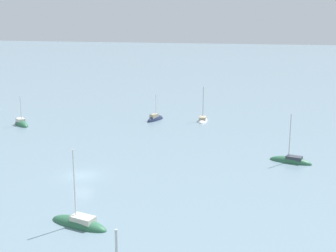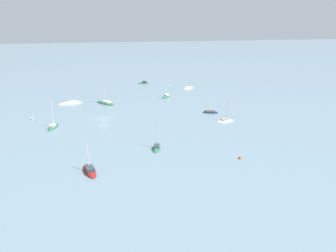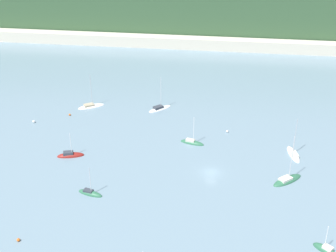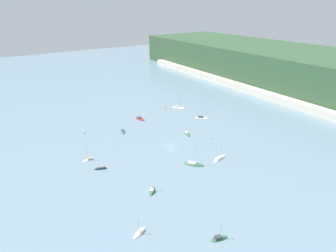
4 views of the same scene
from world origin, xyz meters
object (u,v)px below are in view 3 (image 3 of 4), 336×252
sailboat_2 (325,250)px  mooring_buoy_3 (70,115)px  sailboat_7 (91,106)px  sailboat_11 (160,109)px  sailboat_3 (293,154)px  sailboat_10 (71,156)px  sailboat_4 (90,194)px  mooring_buoy_2 (18,240)px  mooring_buoy_4 (34,121)px  sailboat_1 (192,143)px  sailboat_8 (287,180)px  mooring_buoy_0 (227,131)px

sailboat_2 → mooring_buoy_3: size_ratio=10.70×
sailboat_7 → mooring_buoy_3: size_ratio=18.32×
sailboat_7 → sailboat_11: size_ratio=1.02×
sailboat_3 → sailboat_10: sailboat_3 is taller
sailboat_7 → sailboat_10: bearing=-116.0°
sailboat_3 → sailboat_7: 63.16m
sailboat_4 → mooring_buoy_2: bearing=-103.8°
sailboat_3 → mooring_buoy_4: bearing=71.9°
sailboat_4 → sailboat_1: bearing=66.9°
mooring_buoy_2 → sailboat_2: bearing=5.3°
sailboat_8 → mooring_buoy_4: 73.17m
sailboat_8 → mooring_buoy_0: 26.46m
sailboat_3 → mooring_buoy_2: (-56.17, -40.59, 0.24)m
sailboat_7 → mooring_buoy_0: sailboat_7 is taller
sailboat_8 → sailboat_10: bearing=134.5°
sailboat_1 → sailboat_2: 47.38m
sailboat_1 → mooring_buoy_2: sailboat_1 is taller
sailboat_2 → sailboat_11: 70.37m
sailboat_3 → sailboat_10: bearing=86.8°
sailboat_1 → mooring_buoy_2: size_ratio=13.19×
mooring_buoy_2 → mooring_buoy_0: bearing=52.2°
sailboat_1 → sailboat_11: sailboat_11 is taller
sailboat_2 → mooring_buoy_2: bearing=44.7°
sailboat_4 → mooring_buoy_0: bearing=63.5°
sailboat_2 → sailboat_1: bearing=-13.2°
sailboat_1 → sailboat_4: 33.15m
sailboat_2 → mooring_buoy_4: size_ratio=8.11×
sailboat_4 → sailboat_10: (-9.61, 15.21, 0.03)m
sailboat_2 → sailboat_3: size_ratio=0.61×
sailboat_10 → sailboat_11: (18.32, 30.69, 0.03)m
sailboat_7 → sailboat_11: (21.47, 1.23, 0.03)m
sailboat_8 → sailboat_4: bearing=153.0°
sailboat_3 → sailboat_4: sailboat_3 is taller
sailboat_2 → sailboat_8: sailboat_8 is taller
sailboat_3 → sailboat_8: 12.55m
mooring_buoy_0 → sailboat_1: bearing=-141.2°
sailboat_3 → mooring_buoy_2: bearing=114.2°
sailboat_8 → sailboat_2: bearing=-118.7°
sailboat_3 → mooring_buoy_4: (-72.87, 8.20, 0.32)m
sailboat_2 → mooring_buoy_2: sailboat_2 is taller
sailboat_11 → mooring_buoy_4: size_ratio=13.55×
sailboat_1 → sailboat_4: bearing=-114.0°
sailboat_11 → mooring_buoy_4: sailboat_11 is taller
sailboat_1 → mooring_buoy_4: size_ratio=10.61×
sailboat_1 → mooring_buoy_4: bearing=-172.8°
sailboat_10 → mooring_buoy_0: (39.29, 18.22, 0.24)m
sailboat_11 → mooring_buoy_3: size_ratio=17.88×
sailboat_7 → sailboat_8: bearing=-62.5°
sailboat_1 → sailboat_10: size_ratio=1.13×
sailboat_8 → mooring_buoy_3: sailboat_8 is taller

